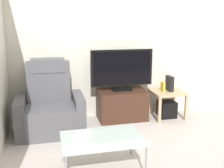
{
  "coord_description": "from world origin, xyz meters",
  "views": [
    {
      "loc": [
        -1.24,
        -3.45,
        1.66
      ],
      "look_at": [
        -0.29,
        0.5,
        0.7
      ],
      "focal_mm": 44.03,
      "sensor_mm": 36.0,
      "label": 1
    }
  ],
  "objects": [
    {
      "name": "ground_plane",
      "position": [
        0.0,
        0.0,
        0.0
      ],
      "size": [
        6.4,
        6.4,
        0.0
      ],
      "primitive_type": "plane",
      "color": "#BCB2AD"
    },
    {
      "name": "subwoofer_box",
      "position": [
        0.74,
        0.75,
        0.14
      ],
      "size": [
        0.28,
        0.28,
        0.28
      ],
      "primitive_type": "cube",
      "color": "black",
      "rests_on": "ground"
    },
    {
      "name": "coffee_table",
      "position": [
        -0.69,
        -0.69,
        0.36
      ],
      "size": [
        0.9,
        0.6,
        0.38
      ],
      "color": "#B2C6C1",
      "rests_on": "ground"
    },
    {
      "name": "cell_phone",
      "position": [
        -0.83,
        -0.7,
        0.39
      ],
      "size": [
        0.15,
        0.16,
        0.01
      ],
      "primitive_type": "cube",
      "rotation": [
        0.0,
        0.0,
        0.65
      ],
      "color": "#B7B7BC",
      "rests_on": "coffee_table"
    },
    {
      "name": "game_console",
      "position": [
        0.78,
        0.76,
        0.59
      ],
      "size": [
        0.07,
        0.2,
        0.26
      ],
      "primitive_type": "cube",
      "color": "black",
      "rests_on": "side_table"
    },
    {
      "name": "side_table",
      "position": [
        0.74,
        0.75,
        0.39
      ],
      "size": [
        0.54,
        0.54,
        0.46
      ],
      "color": "tan",
      "rests_on": "ground"
    },
    {
      "name": "television",
      "position": [
        -0.04,
        0.84,
        0.86
      ],
      "size": [
        1.04,
        0.2,
        0.68
      ],
      "color": "black",
      "rests_on": "tv_stand"
    },
    {
      "name": "recliner_armchair",
      "position": [
        -1.23,
        0.58,
        0.37
      ],
      "size": [
        0.98,
        0.78,
        1.08
      ],
      "rotation": [
        0.0,
        0.0,
        -0.15
      ],
      "color": "#515156",
      "rests_on": "ground"
    },
    {
      "name": "wall_back",
      "position": [
        0.0,
        1.13,
        1.3
      ],
      "size": [
        6.4,
        0.06,
        2.6
      ],
      "primitive_type": "cube",
      "color": "beige",
      "rests_on": "ground"
    },
    {
      "name": "tv_stand",
      "position": [
        -0.04,
        0.82,
        0.25
      ],
      "size": [
        0.8,
        0.49,
        0.5
      ],
      "color": "#3D2319",
      "rests_on": "ground"
    },
    {
      "name": "book_upright",
      "position": [
        0.64,
        0.73,
        0.55
      ],
      "size": [
        0.04,
        0.12,
        0.17
      ],
      "primitive_type": "cube",
      "color": "gold",
      "rests_on": "side_table"
    }
  ]
}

